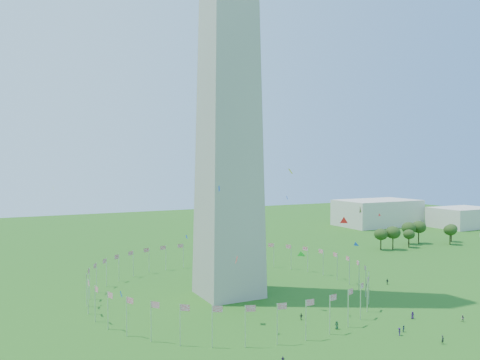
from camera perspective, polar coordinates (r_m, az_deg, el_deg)
name	(u,v)px	position (r m, az deg, el deg)	size (l,w,h in m)	color
ground	(334,357)	(101.86, 11.41, -20.43)	(600.00, 600.00, 0.00)	#1C5213
washington_monument	(228,6)	(144.51, -1.42, 20.43)	(16.80, 16.80, 169.00)	#A9A597
flag_ring	(229,280)	(141.32, -1.39, -12.05)	(80.24, 80.24, 9.00)	silver
gov_building_east_a	(377,213)	(307.37, 16.39, -3.83)	(50.00, 30.00, 16.00)	beige
gov_building_east_b	(462,217)	(316.68, 25.44, -4.14)	(35.00, 25.00, 12.00)	beige
crowd	(388,344)	(108.61, 17.56, -18.53)	(105.05, 78.15, 2.04)	#292929
kites_aloft	(327,221)	(126.44, 10.52, -4.92)	(103.64, 66.22, 36.74)	green
tree_line_east	(415,235)	(236.88, 20.52, -6.35)	(52.97, 15.83, 10.76)	#2D4F1A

